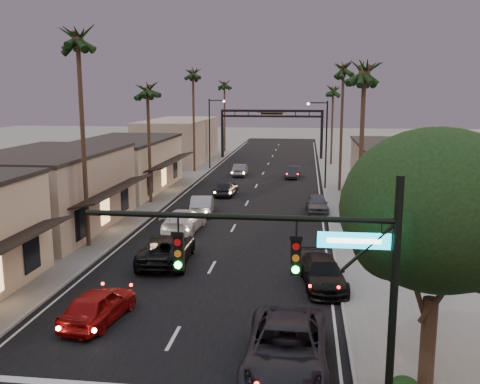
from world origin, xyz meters
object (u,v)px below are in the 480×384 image
(oncoming_red, at_px, (98,305))
(oncoming_pickup, at_px, (167,249))
(traffic_signal, at_px, (321,275))
(palm_far, at_px, (224,82))
(streetlight_right, at_px, (324,137))
(curbside_black, at_px, (323,273))
(corner_tree, at_px, (440,216))
(palm_ra, at_px, (365,66))
(streetlight_left, at_px, (212,128))
(palm_lb, at_px, (77,32))
(palm_rb, at_px, (344,65))
(oncoming_silver, at_px, (202,205))
(palm_ld, at_px, (193,70))
(arch, at_px, (272,122))
(curbside_near, at_px, (286,349))
(palm_lc, at_px, (147,85))
(palm_rc, at_px, (333,87))

(oncoming_red, distance_m, oncoming_pickup, 8.47)
(traffic_signal, bearing_deg, palm_far, 100.70)
(streetlight_right, bearing_deg, curbside_black, -91.46)
(traffic_signal, distance_m, corner_tree, 5.20)
(curbside_black, bearing_deg, palm_ra, 64.10)
(streetlight_left, bearing_deg, streetlight_right, -43.21)
(palm_lb, height_order, palm_ra, palm_lb)
(palm_rb, height_order, curbside_black, palm_rb)
(streetlight_left, distance_m, oncoming_silver, 26.39)
(palm_ra, height_order, oncoming_red, palm_ra)
(palm_lb, distance_m, oncoming_silver, 17.14)
(traffic_signal, distance_m, oncoming_pickup, 18.26)
(palm_ld, relative_size, palm_far, 1.08)
(arch, bearing_deg, palm_ra, -79.41)
(palm_ra, bearing_deg, corner_tree, -86.97)
(palm_rb, bearing_deg, palm_far, 116.43)
(streetlight_right, relative_size, palm_rb, 0.63)
(oncoming_pickup, bearing_deg, oncoming_red, 80.43)
(oncoming_pickup, bearing_deg, curbside_near, 118.58)
(traffic_signal, height_order, arch, traffic_signal)
(streetlight_right, bearing_deg, oncoming_silver, -128.37)
(corner_tree, height_order, oncoming_pickup, corner_tree)
(palm_ra, bearing_deg, palm_lc, 145.10)
(curbside_black, bearing_deg, oncoming_pickup, 154.22)
(palm_rb, height_order, oncoming_silver, palm_rb)
(palm_ld, relative_size, oncoming_pickup, 2.38)
(traffic_signal, xyz_separation_m, curbside_near, (-1.02, 3.94, -4.19))
(traffic_signal, bearing_deg, corner_tree, 42.31)
(oncoming_pickup, height_order, curbside_black, oncoming_pickup)
(streetlight_left, height_order, palm_lb, palm_lb)
(palm_rb, bearing_deg, palm_ra, -90.00)
(palm_lb, height_order, palm_rb, palm_lb)
(curbside_near, bearing_deg, corner_tree, -5.03)
(streetlight_left, distance_m, palm_ld, 7.88)
(corner_tree, bearing_deg, palm_far, 104.14)
(palm_ra, relative_size, curbside_black, 2.62)
(palm_ra, bearing_deg, streetlight_right, 94.57)
(corner_tree, height_order, palm_rb, palm_rb)
(palm_far, distance_m, curbside_near, 72.03)
(palm_rb, distance_m, curbside_near, 38.06)
(arch, relative_size, palm_rc, 1.25)
(traffic_signal, distance_m, palm_ra, 21.19)
(arch, distance_m, palm_rc, 11.59)
(corner_tree, distance_m, curbside_black, 11.11)
(palm_ld, distance_m, oncoming_pickup, 37.70)
(palm_ra, bearing_deg, palm_rc, 90.00)
(palm_rb, relative_size, curbside_black, 2.82)
(curbside_black, bearing_deg, palm_rc, 79.35)
(corner_tree, distance_m, curbside_near, 7.02)
(oncoming_red, xyz_separation_m, oncoming_silver, (0.45, 21.10, 0.02))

